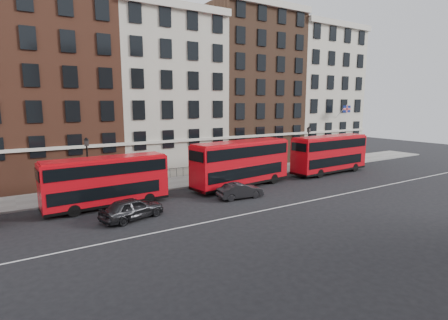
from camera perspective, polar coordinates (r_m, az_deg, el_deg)
ground at (r=29.47m, az=4.12°, el=-7.21°), size 120.00×120.00×0.00m
pavement at (r=38.14m, az=-5.26°, el=-3.30°), size 80.00×5.00×0.15m
kerb at (r=35.98m, az=-3.45°, el=-4.03°), size 80.00×0.30×0.16m
road_centre_line at (r=27.95m, az=6.57°, el=-8.16°), size 70.00×0.12×0.01m
building_terrace at (r=43.87m, az=-10.29°, el=11.59°), size 64.00×11.95×22.00m
bus_b at (r=29.58m, az=-18.71°, el=-3.22°), size 9.87×2.83×4.10m
bus_c at (r=34.91m, az=2.80°, el=-0.42°), size 11.25×4.04×4.63m
bus_d at (r=43.53m, az=16.85°, el=1.05°), size 10.89×3.17×4.52m
car_rear at (r=26.42m, az=-14.77°, el=-7.65°), size 5.04×3.10×1.60m
car_front at (r=31.06m, az=2.65°, el=-5.03°), size 4.27×1.83×1.37m
lamp_post_left at (r=32.41m, az=-21.35°, el=-0.73°), size 0.44×0.44×5.33m
lamp_post_right at (r=45.53m, az=13.59°, el=2.36°), size 0.44×0.44×5.33m
traffic_light at (r=51.25m, az=20.42°, el=2.07°), size 0.25×0.45×3.27m
iron_railings at (r=39.96m, az=-6.70°, el=-1.90°), size 6.60×0.06×1.00m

